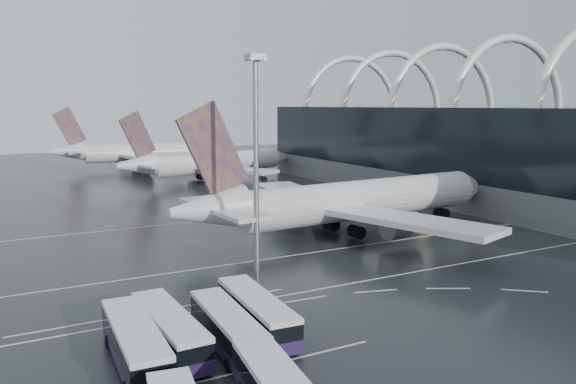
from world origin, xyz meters
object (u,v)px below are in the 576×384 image
airliner_main (349,202)px  floodlight_mast (256,137)px  bus_row_near_b (169,329)px  gse_cart_belly_b (371,211)px  bus_row_near_a (135,343)px  bus_row_near_d (257,312)px  airliner_gate_c (139,153)px  gse_cart_belly_d (395,212)px  airliner_gate_b (209,164)px  bus_row_near_c (228,328)px  gse_cart_belly_a (421,227)px

airliner_main → floodlight_mast: (-21.49, -11.12, 11.37)m
bus_row_near_b → gse_cart_belly_b: 64.70m
airliner_main → bus_row_near_a: size_ratio=4.44×
bus_row_near_a → bus_row_near_d: size_ratio=1.03×
airliner_main → airliner_gate_c: 111.78m
bus_row_near_d → floodlight_mast: (8.02, 17.06, 14.83)m
airliner_gate_c → bus_row_near_b: bearing=-99.9°
airliner_main → bus_row_near_a: (-40.96, -29.85, -3.40)m
bus_row_near_a → gse_cart_belly_d: bearing=-53.3°
gse_cart_belly_b → airliner_main: bearing=-137.8°
gse_cart_belly_d → airliner_gate_b: bearing=102.9°
bus_row_near_a → floodlight_mast: bearing=-43.5°
airliner_gate_b → gse_cart_belly_b: 59.72m
airliner_main → bus_row_near_b: airliner_main is taller
bus_row_near_c → bus_row_near_b: bearing=71.0°
bus_row_near_a → bus_row_near_b: 3.57m
bus_row_near_a → floodlight_mast: size_ratio=0.53×
airliner_gate_b → gse_cart_belly_b: size_ratio=24.92×
bus_row_near_a → gse_cart_belly_d: bus_row_near_a is taller
bus_row_near_a → gse_cart_belly_b: bearing=-49.7°
bus_row_near_d → gse_cart_belly_d: bus_row_near_d is taller
airliner_gate_b → floodlight_mast: floodlight_mast is taller
floodlight_mast → gse_cart_belly_a: size_ratio=11.54×
gse_cart_belly_a → bus_row_near_c: bearing=-149.3°
airliner_gate_b → bus_row_near_a: 109.43m
airliner_gate_b → bus_row_near_c: size_ratio=4.16×
bus_row_near_a → gse_cart_belly_a: bearing=-60.8°
airliner_gate_c → gse_cart_belly_d: (23.00, -102.44, -4.48)m
bus_row_near_a → gse_cart_belly_b: (53.98, 41.65, -1.28)m
airliner_gate_c → bus_row_near_c: (-26.91, -141.79, -3.25)m
airliner_gate_c → bus_row_near_d: airliner_gate_c is taller
floodlight_mast → bus_row_near_a: bearing=-136.1°
airliner_gate_b → gse_cart_belly_d: 63.02m
bus_row_near_a → floodlight_mast: (19.47, 18.74, 14.77)m
bus_row_near_c → bus_row_near_d: 4.20m
airliner_main → bus_row_near_c: bearing=-142.2°
airliner_main → gse_cart_belly_a: (12.20, -3.25, -4.66)m
bus_row_near_a → bus_row_near_d: (11.45, 1.68, -0.06)m
airliner_gate_b → floodlight_mast: size_ratio=2.07×
airliner_gate_c → bus_row_near_a: bearing=-101.0°
gse_cart_belly_b → floodlight_mast: bearing=-146.4°
bus_row_near_a → bus_row_near_c: (7.77, -0.33, -0.12)m
airliner_main → bus_row_near_c: (-33.19, -30.19, -3.52)m
airliner_main → floodlight_mast: bearing=-157.1°
bus_row_near_d → gse_cart_belly_b: bearing=-43.3°
airliner_gate_b → gse_cart_belly_d: (14.04, -61.29, -4.27)m
bus_row_near_b → bus_row_near_d: 8.22m
airliner_main → gse_cart_belly_b: airliner_main is taller
bus_row_near_c → floodlight_mast: floodlight_mast is taller
airliner_gate_b → airliner_gate_c: 42.11m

